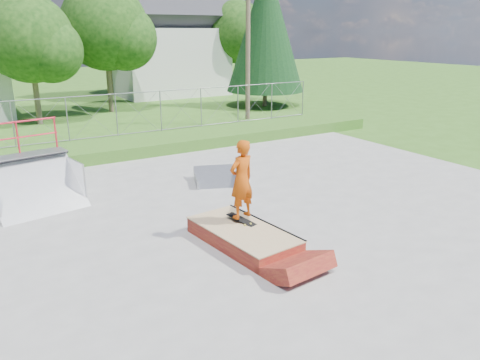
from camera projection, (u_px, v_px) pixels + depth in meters
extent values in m
plane|color=#36621C|center=(248.00, 232.00, 11.62)|extent=(120.00, 120.00, 0.00)
cube|color=gray|center=(248.00, 232.00, 11.62)|extent=(20.00, 16.00, 0.04)
cube|color=#36621C|center=(126.00, 146.00, 19.29)|extent=(24.00, 3.00, 0.50)
cube|color=maroon|center=(243.00, 237.00, 10.90)|extent=(1.63, 2.90, 0.39)
cube|color=tan|center=(243.00, 229.00, 10.83)|extent=(1.65, 2.93, 0.03)
cube|color=black|center=(242.00, 220.00, 11.21)|extent=(0.46, 0.82, 0.13)
imported|color=#BE470A|center=(242.00, 182.00, 10.92)|extent=(0.77, 0.59, 1.89)
cube|color=beige|center=(169.00, 62.00, 36.50)|extent=(8.00, 6.00, 5.00)
cube|color=#313137|center=(167.00, 16.00, 35.47)|extent=(8.40, 6.08, 6.08)
cylinder|color=brown|center=(248.00, 47.00, 23.89)|extent=(0.24, 0.24, 8.00)
cylinder|color=brown|center=(37.00, 101.00, 24.93)|extent=(0.30, 0.30, 2.45)
sphere|color=#10340E|center=(29.00, 39.00, 23.97)|extent=(4.48, 4.48, 4.48)
sphere|color=#10340E|center=(50.00, 50.00, 24.10)|extent=(3.36, 3.36, 3.36)
cylinder|color=brown|center=(110.00, 89.00, 28.73)|extent=(0.30, 0.30, 2.80)
sphere|color=#10340E|center=(105.00, 27.00, 27.63)|extent=(5.12, 5.12, 5.12)
sphere|color=#10340E|center=(125.00, 38.00, 27.78)|extent=(3.84, 3.84, 3.84)
cylinder|color=brown|center=(237.00, 76.00, 37.70)|extent=(0.30, 0.30, 2.62)
sphere|color=#10340E|center=(237.00, 32.00, 36.66)|extent=(4.80, 4.80, 4.80)
sphere|color=#10340E|center=(250.00, 40.00, 36.80)|extent=(3.60, 3.60, 3.60)
cylinder|color=brown|center=(112.00, 81.00, 36.59)|extent=(0.30, 0.30, 2.10)
sphere|color=#10340E|center=(109.00, 45.00, 35.77)|extent=(3.84, 3.84, 3.84)
sphere|color=#10340E|center=(121.00, 52.00, 35.88)|extent=(2.88, 2.88, 2.88)
cylinder|color=brown|center=(265.00, 97.00, 31.22)|extent=(0.28, 0.28, 1.20)
cone|color=black|center=(266.00, 27.00, 29.87)|extent=(5.04, 5.04, 8.10)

